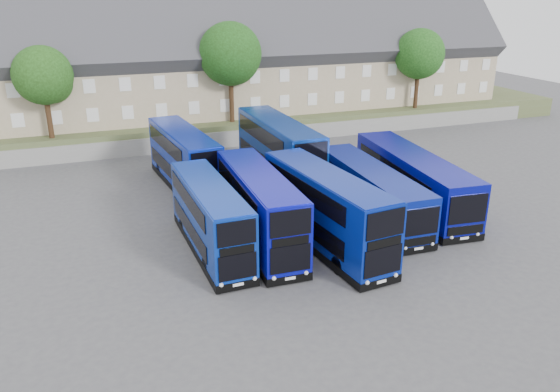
# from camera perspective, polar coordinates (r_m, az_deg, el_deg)

# --- Properties ---
(ground) EXTENTS (120.00, 120.00, 0.00)m
(ground) POSITION_cam_1_polar(r_m,az_deg,el_deg) (29.98, 4.73, -6.70)
(ground) COLOR #46464B
(ground) RESTS_ON ground
(retaining_wall) EXTENTS (70.00, 0.40, 1.50)m
(retaining_wall) POSITION_cam_1_polar(r_m,az_deg,el_deg) (51.05, -6.68, 5.83)
(retaining_wall) COLOR slate
(retaining_wall) RESTS_ON ground
(earth_bank) EXTENTS (80.00, 20.00, 2.00)m
(earth_bank) POSITION_cam_1_polar(r_m,az_deg,el_deg) (60.49, -9.03, 8.31)
(earth_bank) COLOR #515731
(earth_bank) RESTS_ON ground
(terrace_row) EXTENTS (60.00, 10.40, 11.20)m
(terrace_row) POSITION_cam_1_polar(r_m,az_deg,el_deg) (56.37, -5.42, 13.35)
(terrace_row) COLOR tan
(terrace_row) RESTS_ON earth_bank
(dd_front_left) EXTENTS (2.51, 9.85, 3.89)m
(dd_front_left) POSITION_cam_1_polar(r_m,az_deg,el_deg) (30.39, -7.27, -2.44)
(dd_front_left) COLOR #082999
(dd_front_left) RESTS_ON ground
(dd_front_mid) EXTENTS (2.72, 10.62, 4.19)m
(dd_front_mid) POSITION_cam_1_polar(r_m,az_deg,el_deg) (31.09, -2.18, -1.42)
(dd_front_mid) COLOR #080CA3
(dd_front_mid) RESTS_ON ground
(dd_front_right) EXTENTS (3.60, 11.05, 4.31)m
(dd_front_right) POSITION_cam_1_polar(r_m,az_deg,el_deg) (30.74, 4.83, -1.63)
(dd_front_right) COLOR navy
(dd_front_right) RESTS_ON ground
(dd_rear_left) EXTENTS (3.52, 10.92, 4.27)m
(dd_rear_left) POSITION_cam_1_polar(r_m,az_deg,el_deg) (40.64, -9.97, 3.72)
(dd_rear_left) COLOR #081F99
(dd_rear_left) RESTS_ON ground
(dd_rear_right) EXTENTS (2.90, 11.79, 4.67)m
(dd_rear_right) POSITION_cam_1_polar(r_m,az_deg,el_deg) (41.33, -0.13, 4.61)
(dd_rear_right) COLOR navy
(dd_rear_right) RESTS_ON ground
(coach_east_a) EXTENTS (2.91, 11.93, 3.24)m
(coach_east_a) POSITION_cam_1_polar(r_m,az_deg,el_deg) (35.41, 9.45, 0.31)
(coach_east_a) COLOR navy
(coach_east_a) RESTS_ON ground
(coach_east_b) EXTENTS (3.91, 13.16, 3.55)m
(coach_east_b) POSITION_cam_1_polar(r_m,az_deg,el_deg) (37.80, 13.68, 1.57)
(coach_east_b) COLOR #070B84
(coach_east_b) RESTS_ON ground
(tree_west) EXTENTS (4.80, 4.80, 7.65)m
(tree_west) POSITION_cam_1_polar(r_m,az_deg,el_deg) (49.60, -23.35, 11.31)
(tree_west) COLOR #382314
(tree_west) RESTS_ON earth_bank
(tree_mid) EXTENTS (5.76, 5.76, 9.18)m
(tree_mid) POSITION_cam_1_polar(r_m,az_deg,el_deg) (51.76, -5.09, 14.34)
(tree_mid) COLOR #382314
(tree_mid) RESTS_ON earth_bank
(tree_east) EXTENTS (5.12, 5.12, 8.16)m
(tree_east) POSITION_cam_1_polar(r_m,az_deg,el_deg) (59.88, 14.42, 14.01)
(tree_east) COLOR #382314
(tree_east) RESTS_ON earth_bank
(tree_far) EXTENTS (5.44, 5.44, 8.67)m
(tree_far) POSITION_cam_1_polar(r_m,az_deg,el_deg) (68.97, 15.37, 15.02)
(tree_far) COLOR #382314
(tree_far) RESTS_ON earth_bank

